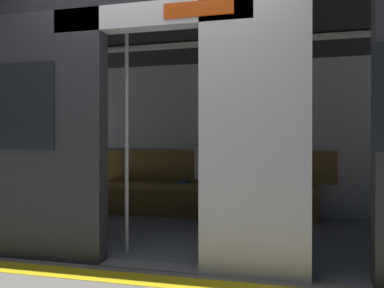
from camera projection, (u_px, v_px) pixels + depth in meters
ground_plane at (151, 267)px, 3.18m from camera, size 60.00×60.00×0.00m
platform_edge_strip at (137, 279)px, 2.89m from camera, size 8.00×0.24×0.01m
train_car at (182, 100)px, 4.31m from camera, size 6.40×2.67×2.30m
bench_seat at (205, 191)px, 5.27m from camera, size 3.00×0.44×0.46m
person_seated at (214, 168)px, 5.19m from camera, size 0.55×0.69×1.19m
handbag at (247, 178)px, 5.17m from camera, size 0.26×0.15×0.17m
book at (183, 182)px, 5.37m from camera, size 0.18×0.24×0.03m
grab_pole_door at (127, 138)px, 3.61m from camera, size 0.04×0.04×2.16m
grab_pole_far at (206, 138)px, 3.55m from camera, size 0.04×0.04×2.16m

